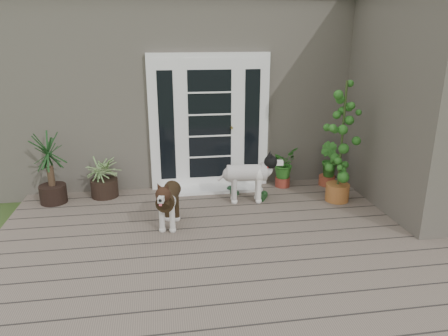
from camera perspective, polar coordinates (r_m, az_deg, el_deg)
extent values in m
cube|color=#6B5B4C|center=(5.02, 3.59, -11.65)|extent=(6.20, 4.60, 0.12)
cube|color=#665E54|center=(8.62, -2.37, 11.33)|extent=(7.40, 4.00, 3.10)
cube|color=#665E54|center=(6.69, 26.93, 7.52)|extent=(1.60, 2.40, 3.10)
cube|color=white|center=(6.64, -2.00, 6.26)|extent=(1.90, 0.14, 2.15)
cube|color=white|center=(6.74, -1.70, -2.85)|extent=(1.60, 0.40, 0.05)
imported|color=#1C641E|center=(6.90, 8.10, -0.25)|extent=(0.64, 0.64, 0.57)
imported|color=#224D16|center=(7.12, 14.03, -0.28)|extent=(0.44, 0.44, 0.52)
imported|color=#224E16|center=(7.26, 18.81, -0.18)|extent=(0.47, 0.47, 0.56)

